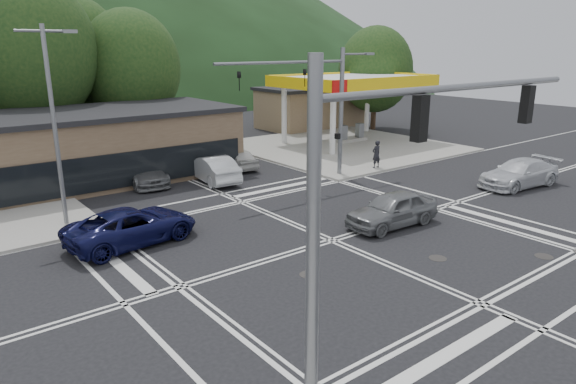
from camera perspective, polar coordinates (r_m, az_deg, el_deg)
ground at (r=22.33m, az=4.90°, el=-5.39°), size 120.00×120.00×0.00m
sidewalk_ne at (r=42.78m, az=6.07°, el=5.06°), size 16.00×16.00×0.15m
gas_station_canopy at (r=44.22m, az=7.25°, el=11.88°), size 12.32×8.34×5.75m
convenience_store at (r=53.15m, az=2.51°, el=9.26°), size 10.00×6.00×3.80m
commercial_row at (r=33.33m, az=-26.54°, el=3.72°), size 24.00×8.00×4.00m
tree_n_b at (r=40.03m, az=-26.92°, el=13.86°), size 9.00×9.00×12.98m
tree_n_c at (r=42.06m, az=-17.14°, el=13.09°), size 7.60×7.60×10.87m
tree_n_e at (r=44.88m, az=-22.79°, el=13.55°), size 8.40×8.40×11.98m
tree_ne at (r=52.00m, az=9.69°, el=13.26°), size 7.20×7.20×9.99m
streetlight_nw at (r=25.04m, az=-24.48°, el=7.53°), size 2.50×0.25×9.00m
signal_mast_ne at (r=31.69m, az=4.30°, el=10.43°), size 11.65×0.30×8.00m
signal_mast_sw at (r=10.92m, az=10.06°, el=-0.22°), size 9.14×0.28×8.00m
car_blue_west at (r=22.69m, az=-16.94°, el=-3.63°), size 5.81×3.20×1.54m
car_grey_center at (r=24.27m, az=11.51°, el=-1.89°), size 4.81×2.14×1.61m
car_silver_east at (r=33.44m, az=24.31°, el=1.91°), size 5.74×2.92×1.59m
car_queue_a at (r=31.93m, az=-8.37°, el=2.59°), size 2.25×5.09×1.62m
car_queue_b at (r=35.22m, az=-5.72°, el=3.77°), size 2.20×4.36×1.43m
car_northbound at (r=32.35m, az=-15.88°, el=2.20°), size 2.57×5.33×1.50m
pedestrian at (r=35.03m, az=9.79°, el=4.16°), size 0.70×0.48×1.86m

